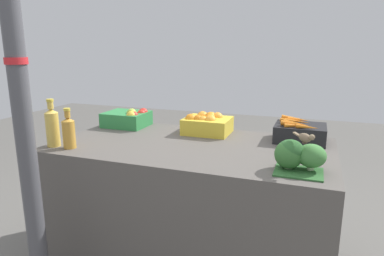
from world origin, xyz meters
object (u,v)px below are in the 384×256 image
Objects in this scene: support_pole at (19,88)px; broccoli_pile at (296,155)px; apple_crate at (128,118)px; orange_crate at (207,123)px; juice_bottle_golden at (52,126)px; sparrow_bird at (306,138)px; carrot_crate at (300,132)px; juice_bottle_amber at (69,132)px.

broccoli_pile is (1.18, 0.45, -0.32)m from support_pole.
apple_crate is 1.00× the size of orange_crate.
apple_crate is at bearing 75.79° from juice_bottle_golden.
juice_bottle_golden reaches higher than sparrow_bird.
carrot_crate is (1.21, 0.00, -0.00)m from apple_crate.
sparrow_bird is (0.04, -0.04, 0.10)m from broccoli_pile.
support_pole is 0.50m from juice_bottle_amber.
support_pole is at bearing -116.08° from sparrow_bird.
support_pole is 0.52m from juice_bottle_golden.
support_pole reaches higher than orange_crate.
carrot_crate reaches higher than orange_crate.
sparrow_bird is (1.21, 0.41, -0.22)m from support_pole.
broccoli_pile reaches higher than orange_crate.
juice_bottle_golden is (-0.76, -0.61, 0.05)m from orange_crate.
apple_crate is (-0.04, 0.99, -0.34)m from support_pole.
orange_crate is at bearing 0.76° from apple_crate.
support_pole reaches higher than juice_bottle_amber.
juice_bottle_golden is (-1.36, -0.61, 0.06)m from carrot_crate.
sparrow_bird is (1.26, -0.58, 0.11)m from apple_crate.
broccoli_pile is 0.11m from sparrow_bird.
orange_crate is at bearing 138.30° from broccoli_pile.
orange_crate is 0.82m from broccoli_pile.
sparrow_bird is at bearing 18.70° from support_pole.
broccoli_pile is at bearing -23.85° from apple_crate.
support_pole reaches higher than apple_crate.
apple_crate is at bearing -159.66° from sparrow_bird.
carrot_crate is at bearing 139.89° from sparrow_bird.
juice_bottle_golden reaches higher than carrot_crate.
orange_crate is at bearing -177.02° from sparrow_bird.
juice_bottle_golden is at bearing -180.00° from juice_bottle_amber.
broccoli_pile is (1.22, -0.54, 0.02)m from apple_crate.
broccoli_pile is at bearing 21.06° from support_pole.
juice_bottle_amber is at bearing 0.00° from juice_bottle_golden.
carrot_crate is 2.91× the size of sparrow_bird.
juice_bottle_golden is at bearing -177.34° from broccoli_pile.
apple_crate is 1.21m from carrot_crate.
support_pole is 7.83× the size of orange_crate.
juice_bottle_golden is 0.12m from juice_bottle_amber.
orange_crate is at bearing 43.53° from juice_bottle_amber.
juice_bottle_amber is at bearing -177.10° from broccoli_pile.
carrot_crate is at bearing 40.53° from support_pole.
orange_crate is 1.00× the size of carrot_crate.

